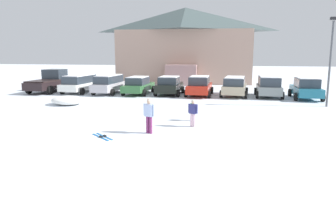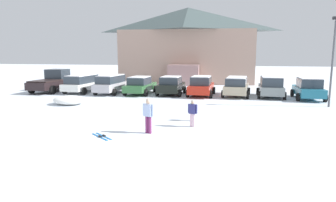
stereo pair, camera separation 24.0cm
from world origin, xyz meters
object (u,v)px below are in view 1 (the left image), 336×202
object	(u,v)px
plowed_snow_pile	(68,100)
skier_child_in_orange_jacket	(191,111)
parked_black_sedan	(170,85)
lamp_post	(331,58)
parked_green_coupe	(138,85)
pickup_truck	(50,81)
skier_adult_in_blue_parka	(149,114)
parked_silver_wagon	(109,84)
parked_teal_hatchback	(306,88)
parked_red_sedan	(199,86)
skier_teen_in_navy_coat	(193,112)
ski_lodge	(185,44)
parked_white_suv	(80,83)
pair_of_skis	(103,137)
parked_beige_suv	(235,86)
parked_grey_wagon	(269,86)

from	to	relation	value
plowed_snow_pile	skier_child_in_orange_jacket	bearing A→B (deg)	-20.67
parked_black_sedan	lamp_post	bearing A→B (deg)	-18.50
parked_green_coupe	pickup_truck	size ratio (longest dim) A/B	0.87
parked_black_sedan	skier_adult_in_blue_parka	distance (m)	13.39
plowed_snow_pile	skier_adult_in_blue_parka	bearing A→B (deg)	-40.16
parked_silver_wagon	parked_teal_hatchback	distance (m)	17.21
parked_red_sedan	skier_child_in_orange_jacket	bearing A→B (deg)	-87.91
parked_black_sedan	skier_teen_in_navy_coat	distance (m)	12.12
parked_red_sedan	ski_lodge	bearing A→B (deg)	102.72
parked_silver_wagon	skier_adult_in_blue_parka	distance (m)	14.79
parked_white_suv	skier_child_in_orange_jacket	xyz separation A→B (m)	(11.83, -10.17, -0.35)
skier_teen_in_navy_coat	plowed_snow_pile	distance (m)	10.93
parked_teal_hatchback	pair_of_skis	bearing A→B (deg)	-130.97
parked_beige_suv	skier_adult_in_blue_parka	world-z (taller)	parked_beige_suv
parked_silver_wagon	parked_white_suv	bearing A→B (deg)	175.93
skier_adult_in_blue_parka	lamp_post	distance (m)	14.33
parked_silver_wagon	pickup_truck	xyz separation A→B (m)	(-6.23, 0.35, 0.06)
plowed_snow_pile	parked_white_suv	bearing A→B (deg)	109.48
skier_child_in_orange_jacket	parked_grey_wagon	bearing A→B (deg)	61.84
parked_silver_wagon	parked_black_sedan	world-z (taller)	parked_silver_wagon
parked_green_coupe	lamp_post	world-z (taller)	lamp_post
pair_of_skis	skier_teen_in_navy_coat	bearing A→B (deg)	35.17
parked_beige_suv	plowed_snow_pile	bearing A→B (deg)	-150.70
parked_beige_suv	parked_grey_wagon	world-z (taller)	parked_grey_wagon
ski_lodge	pair_of_skis	distance (m)	28.39
lamp_post	pickup_truck	bearing A→B (deg)	170.40
parked_teal_hatchback	skier_teen_in_navy_coat	size ratio (longest dim) A/B	2.97
parked_green_coupe	parked_grey_wagon	xyz separation A→B (m)	(11.59, 0.23, 0.14)
parked_black_sedan	parked_green_coupe	bearing A→B (deg)	-177.68
plowed_snow_pile	parked_black_sedan	bearing A→B (deg)	46.33
parked_beige_suv	skier_teen_in_navy_coat	bearing A→B (deg)	-101.80
parked_white_suv	parked_grey_wagon	bearing A→B (deg)	0.75
parked_grey_wagon	parked_green_coupe	bearing A→B (deg)	-178.86
parked_green_coupe	parked_beige_suv	size ratio (longest dim) A/B	1.05
parked_silver_wagon	parked_green_coupe	bearing A→B (deg)	4.48
parked_grey_wagon	skier_adult_in_blue_parka	world-z (taller)	parked_grey_wagon
ski_lodge	lamp_post	bearing A→B (deg)	-54.84
parked_white_suv	pair_of_skis	size ratio (longest dim) A/B	3.69
parked_teal_hatchback	skier_adult_in_blue_parka	world-z (taller)	parked_teal_hatchback
parked_red_sedan	parked_green_coupe	bearing A→B (deg)	-179.83
parked_white_suv	parked_green_coupe	world-z (taller)	parked_white_suv
parked_grey_wagon	parked_black_sedan	bearing A→B (deg)	-179.26
parked_beige_suv	parked_teal_hatchback	xyz separation A→B (m)	(5.74, -0.65, -0.03)
parked_beige_suv	skier_adult_in_blue_parka	bearing A→B (deg)	-107.97
parked_white_suv	pair_of_skis	xyz separation A→B (m)	(8.24, -14.23, -0.89)
parked_red_sedan	parked_teal_hatchback	size ratio (longest dim) A/B	1.10
parked_green_coupe	lamp_post	distance (m)	15.72
pickup_truck	pair_of_skis	xyz separation A→B (m)	(11.42, -14.36, -0.97)
skier_child_in_orange_jacket	lamp_post	size ratio (longest dim) A/B	0.16
pickup_truck	skier_adult_in_blue_parka	distance (m)	18.85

